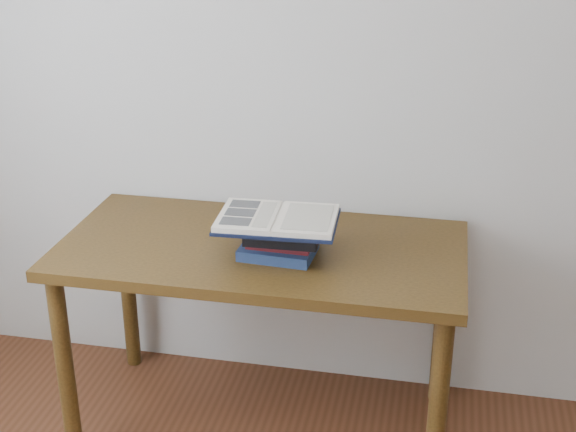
# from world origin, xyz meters

# --- Properties ---
(room_shell) EXTENTS (3.54, 3.54, 2.62)m
(room_shell) POSITION_xyz_m (-0.08, 0.01, 1.63)
(room_shell) COLOR #B7B5AD
(room_shell) RESTS_ON ground
(desk) EXTENTS (1.38, 0.69, 0.74)m
(desk) POSITION_xyz_m (-0.10, 1.38, 0.64)
(desk) COLOR #4F3413
(desk) RESTS_ON ground
(book_stack) EXTENTS (0.27, 0.19, 0.12)m
(book_stack) POSITION_xyz_m (-0.01, 1.31, 0.80)
(book_stack) COLOR #162944
(book_stack) RESTS_ON desk
(open_book) EXTENTS (0.40, 0.28, 0.03)m
(open_book) POSITION_xyz_m (-0.02, 1.29, 0.88)
(open_book) COLOR black
(open_book) RESTS_ON book_stack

